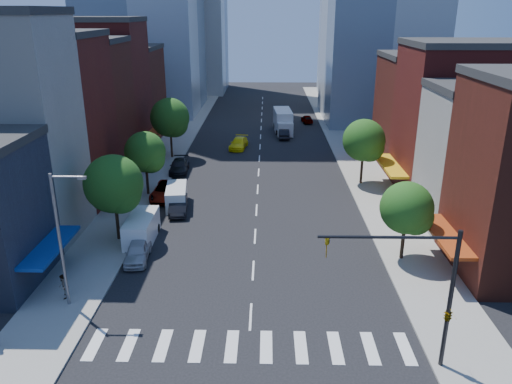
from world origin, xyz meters
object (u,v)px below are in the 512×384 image
(cargo_van_near, at_px, (141,229))
(traffic_car_oncoming, at_px, (284,134))
(box_truck, at_px, (283,122))
(parked_car_front, at_px, (137,252))
(parked_car_third, at_px, (167,191))
(cargo_van_far, at_px, (177,197))
(taxi, at_px, (239,143))
(traffic_car_far, at_px, (307,119))
(parked_car_second, at_px, (178,205))
(parked_car_rear, at_px, (179,166))
(pedestrian_far, at_px, (63,287))

(cargo_van_near, distance_m, traffic_car_oncoming, 38.59)
(traffic_car_oncoming, relative_size, box_truck, 0.51)
(cargo_van_near, relative_size, box_truck, 0.61)
(cargo_van_near, bearing_deg, parked_car_front, -82.38)
(parked_car_front, height_order, traffic_car_oncoming, parked_car_front)
(parked_car_front, xyz_separation_m, parked_car_third, (-0.33, 13.64, 0.08))
(parked_car_third, xyz_separation_m, cargo_van_far, (1.43, -2.30, 0.20))
(traffic_car_oncoming, bearing_deg, taxi, 42.26)
(parked_car_third, relative_size, traffic_car_far, 1.48)
(parked_car_second, bearing_deg, parked_car_front, -105.47)
(box_truck, bearing_deg, taxi, -125.50)
(parked_car_rear, distance_m, traffic_car_oncoming, 21.63)
(parked_car_rear, relative_size, cargo_van_near, 0.99)
(parked_car_third, xyz_separation_m, traffic_car_far, (17.23, 37.33, -0.14))
(traffic_car_far, bearing_deg, cargo_van_near, 63.84)
(parked_car_second, height_order, box_truck, box_truck)
(taxi, bearing_deg, box_truck, 66.11)
(parked_car_second, bearing_deg, parked_car_rear, 92.32)
(traffic_car_oncoming, bearing_deg, cargo_van_far, 66.84)
(parked_car_rear, xyz_separation_m, traffic_car_oncoming, (13.04, 17.26, -0.04))
(taxi, bearing_deg, parked_car_front, -92.34)
(parked_car_second, xyz_separation_m, cargo_van_far, (-0.42, 1.51, 0.24))
(parked_car_second, height_order, parked_car_rear, parked_car_second)
(parked_car_second, relative_size, cargo_van_near, 0.89)
(cargo_van_far, height_order, box_truck, box_truck)
(traffic_car_far, height_order, box_truck, box_truck)
(cargo_van_far, bearing_deg, parked_car_front, -102.63)
(parked_car_second, distance_m, cargo_van_far, 1.59)
(parked_car_front, distance_m, box_truck, 45.82)
(taxi, bearing_deg, cargo_van_far, -94.67)
(parked_car_front, relative_size, cargo_van_near, 0.82)
(parked_car_front, xyz_separation_m, traffic_car_far, (16.90, 50.97, -0.06))
(cargo_van_far, bearing_deg, parked_car_rear, 91.05)
(cargo_van_far, bearing_deg, cargo_van_near, -108.31)
(taxi, relative_size, box_truck, 0.60)
(pedestrian_far, bearing_deg, cargo_van_far, 151.43)
(parked_car_second, bearing_deg, traffic_car_far, 62.79)
(parked_car_second, distance_m, taxi, 24.12)
(parked_car_front, bearing_deg, traffic_car_far, 66.63)
(traffic_car_oncoming, xyz_separation_m, box_truck, (0.01, 4.37, 0.89))
(parked_car_rear, bearing_deg, cargo_van_near, -93.50)
(parked_car_third, xyz_separation_m, pedestrian_far, (-3.20, -19.37, 0.20))
(parked_car_rear, xyz_separation_m, taxi, (6.52, 11.10, -0.01))
(taxi, distance_m, traffic_car_oncoming, 8.97)
(parked_car_second, height_order, cargo_van_near, cargo_van_near)
(traffic_car_far, bearing_deg, parked_car_rear, 52.55)
(parked_car_rear, height_order, taxi, parked_car_rear)
(cargo_van_near, bearing_deg, pedestrian_far, -109.04)
(traffic_car_far, xyz_separation_m, pedestrian_far, (-20.43, -56.70, 0.33))
(parked_car_third, relative_size, traffic_car_oncoming, 1.33)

